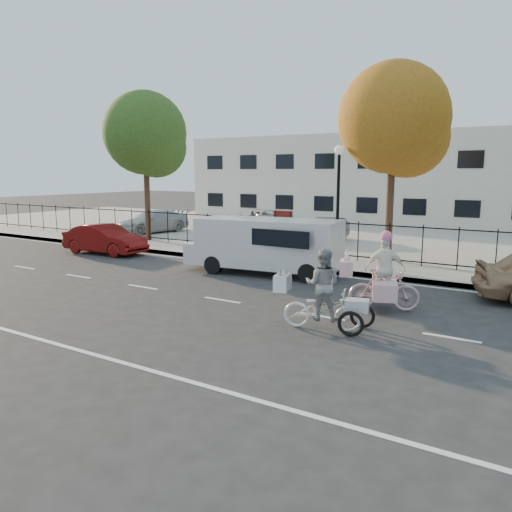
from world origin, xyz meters
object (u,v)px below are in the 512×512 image
Objects in this scene: unicorn_bike at (383,281)px; red_sedan at (105,239)px; lot_car_a at (153,221)px; lot_car_b at (254,223)px; pedestrian at (241,236)px; zebra_trike at (323,299)px; lot_car_c at (327,230)px; lamppost at (338,182)px; white_van at (266,244)px.

unicorn_bike is 13.23m from red_sedan.
lot_car_a is 5.88m from lot_car_b.
red_sedan is 8.06m from lot_car_b.
pedestrian reaches higher than lot_car_b.
zebra_trike reaches higher than lot_car_a.
lot_car_a reaches higher than red_sedan.
lamppost is at bearing -65.41° from lot_car_c.
unicorn_bike is 0.49× the size of lot_car_a.
lot_car_b is at bearing 25.87° from unicorn_bike.
lot_car_b is 1.43× the size of lot_car_c.
lamppost is at bearing -75.81° from red_sedan.
lot_car_b is (-10.15, 9.97, 0.09)m from unicorn_bike.
zebra_trike is at bearing -21.91° from lot_car_a.
red_sedan is 1.09× the size of lot_car_c.
red_sedan is 6.53m from lot_car_a.
zebra_trike is at bearing -69.35° from lamppost.
zebra_trike is 13.22m from red_sedan.
unicorn_bike is (3.55, -5.44, -2.35)m from lamppost.
unicorn_bike is 11.62m from lot_car_c.
unicorn_bike reaches higher than lot_car_c.
zebra_trike is at bearing -46.58° from lot_car_b.
lamppost is 5.66m from lot_car_c.
white_van is (-1.37, -3.00, -2.06)m from lamppost.
lamppost reaches higher than lot_car_c.
lot_car_a is at bearing -32.48° from pedestrian.
unicorn_bike is (0.65, 2.25, 0.05)m from zebra_trike.
pedestrian is 0.34× the size of lot_car_b.
lamppost reaches higher than lot_car_b.
lot_car_c is (-5.97, 9.97, -0.03)m from unicorn_bike.
lamppost is 6.91m from unicorn_bike.
lot_car_b is at bearing 22.92° from zebra_trike.
lamppost reaches higher than white_van.
pedestrian reaches higher than zebra_trike.
lamppost is 0.86× the size of lot_car_b.
red_sedan is 0.76× the size of lot_car_b.
white_van reaches higher than lot_car_b.
white_van is 8.10m from red_sedan.
pedestrian is at bearing -157.96° from lamppost.
white_van is 1.10× the size of lot_car_b.
pedestrian is 0.48× the size of lot_car_c.
zebra_trike is 18.49m from lot_car_a.
red_sedan is (-12.36, 4.69, -0.07)m from zebra_trike.
lot_car_b reaches higher than red_sedan.
red_sedan is at bearing -136.67° from lot_car_c.
lot_car_a is 9.96m from lot_car_c.
zebra_trike is 0.42× the size of lot_car_b.
lamppost is at bearing 13.47° from unicorn_bike.
lamppost is 8.32m from lot_car_b.
lamppost reaches higher than unicorn_bike.
lamppost reaches higher than red_sedan.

